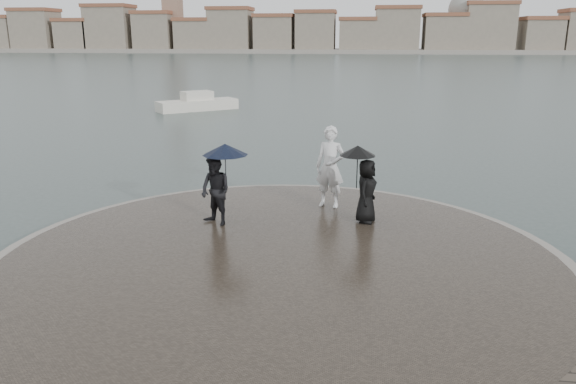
# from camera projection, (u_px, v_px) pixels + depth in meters

# --- Properties ---
(ground) EXTENTS (400.00, 400.00, 0.00)m
(ground) POSITION_uv_depth(u_px,v_px,m) (249.00, 363.00, 8.78)
(ground) COLOR #2B3835
(ground) RESTS_ON ground
(kerb_ring) EXTENTS (12.50, 12.50, 0.32)m
(kerb_ring) POSITION_uv_depth(u_px,v_px,m) (280.00, 266.00, 12.08)
(kerb_ring) COLOR gray
(kerb_ring) RESTS_ON ground
(quay_tip) EXTENTS (11.90, 11.90, 0.36)m
(quay_tip) POSITION_uv_depth(u_px,v_px,m) (280.00, 265.00, 12.07)
(quay_tip) COLOR #2D261E
(quay_tip) RESTS_ON ground
(statue) EXTENTS (0.93, 0.74, 2.24)m
(statue) POSITION_uv_depth(u_px,v_px,m) (330.00, 167.00, 15.31)
(statue) COLOR silver
(statue) RESTS_ON quay_tip
(visitor_left) EXTENTS (1.34, 1.17, 2.04)m
(visitor_left) POSITION_uv_depth(u_px,v_px,m) (218.00, 180.00, 13.85)
(visitor_left) COLOR black
(visitor_left) RESTS_ON quay_tip
(visitor_right) EXTENTS (1.06, 1.01, 1.95)m
(visitor_right) POSITION_uv_depth(u_px,v_px,m) (364.00, 181.00, 14.06)
(visitor_right) COLOR black
(visitor_right) RESTS_ON quay_tip
(far_skyline) EXTENTS (260.00, 20.00, 37.00)m
(far_skyline) POSITION_uv_depth(u_px,v_px,m) (336.00, 33.00, 161.56)
(far_skyline) COLOR gray
(far_skyline) RESTS_ON ground
(boats) EXTENTS (38.18, 18.51, 1.50)m
(boats) POSITION_uv_depth(u_px,v_px,m) (441.00, 98.00, 42.63)
(boats) COLOR silver
(boats) RESTS_ON ground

